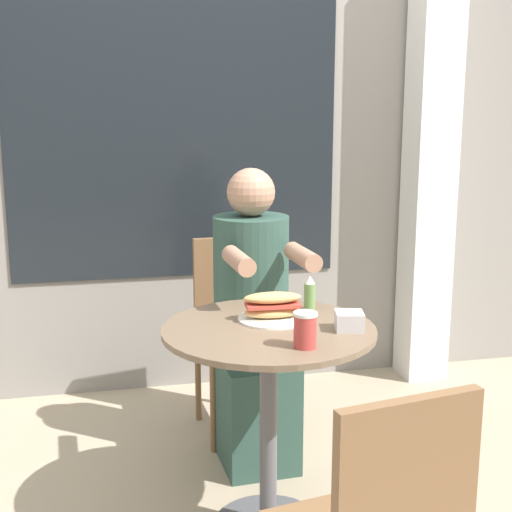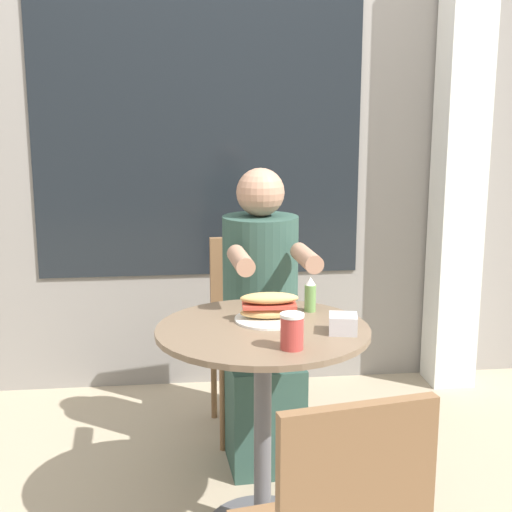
{
  "view_description": "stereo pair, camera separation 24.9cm",
  "coord_description": "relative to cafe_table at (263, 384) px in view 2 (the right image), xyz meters",
  "views": [
    {
      "loc": [
        -0.53,
        -2.19,
        1.47
      ],
      "look_at": [
        0.0,
        0.2,
        0.94
      ],
      "focal_mm": 50.0,
      "sensor_mm": 36.0,
      "label": 1
    },
    {
      "loc": [
        -0.28,
        -2.23,
        1.47
      ],
      "look_at": [
        0.0,
        0.2,
        0.94
      ],
      "focal_mm": 50.0,
      "sensor_mm": 36.0,
      "label": 2
    }
  ],
  "objects": [
    {
      "name": "sandwich_on_plate",
      "position": [
        0.03,
        0.08,
        0.24
      ],
      "size": [
        0.24,
        0.24,
        0.1
      ],
      "rotation": [
        0.0,
        0.0,
        -0.06
      ],
      "color": "white",
      "rests_on": "cafe_table"
    },
    {
      "name": "condiment_bottle",
      "position": [
        0.19,
        0.17,
        0.26
      ],
      "size": [
        0.04,
        0.04,
        0.12
      ],
      "color": "#66934C",
      "rests_on": "cafe_table"
    },
    {
      "name": "drink_cup",
      "position": [
        0.06,
        -0.22,
        0.25
      ],
      "size": [
        0.07,
        0.07,
        0.11
      ],
      "color": "#B73D38",
      "rests_on": "cafe_table"
    },
    {
      "name": "lattice_pillar",
      "position": [
        1.16,
        1.25,
        0.66
      ],
      "size": [
        0.22,
        0.22,
        2.4
      ],
      "color": "silver",
      "rests_on": "ground_plane"
    },
    {
      "name": "seated_diner",
      "position": [
        0.06,
        0.53,
        -0.0
      ],
      "size": [
        0.33,
        0.56,
        1.22
      ],
      "rotation": [
        0.0,
        0.0,
        3.2
      ],
      "color": "#2D4C42",
      "rests_on": "ground_plane"
    },
    {
      "name": "diner_chair",
      "position": [
        0.05,
        0.87,
        -0.02
      ],
      "size": [
        0.4,
        0.4,
        0.87
      ],
      "rotation": [
        0.0,
        0.0,
        3.2
      ],
      "color": "brown",
      "rests_on": "ground_plane"
    },
    {
      "name": "cafe_table",
      "position": [
        0.0,
        0.0,
        0.0
      ],
      "size": [
        0.71,
        0.71,
        0.74
      ],
      "color": "brown",
      "rests_on": "ground_plane"
    },
    {
      "name": "napkin_box",
      "position": [
        0.25,
        -0.08,
        0.23
      ],
      "size": [
        0.11,
        0.11,
        0.06
      ],
      "rotation": [
        0.0,
        0.0,
        -0.22
      ],
      "color": "silver",
      "rests_on": "cafe_table"
    },
    {
      "name": "storefront_wall",
      "position": [
        -0.0,
        1.42,
        0.85
      ],
      "size": [
        8.0,
        0.09,
        2.8
      ],
      "color": "gray",
      "rests_on": "ground_plane"
    }
  ]
}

